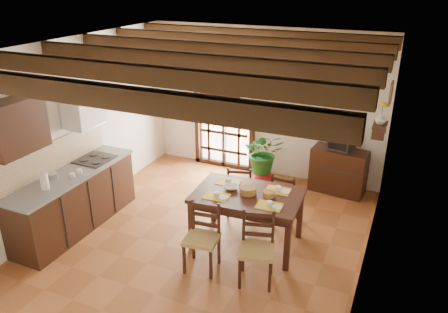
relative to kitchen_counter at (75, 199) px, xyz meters
The scene contains 25 objects.
ground_plane 2.10m from the kitchen_counter, 17.06° to the left, with size 5.00×5.00×0.00m, color brown.
room_shell 2.45m from the kitchen_counter, 17.06° to the left, with size 4.52×5.02×2.81m.
ceiling_beams 3.02m from the kitchen_counter, 17.06° to the left, with size 4.50×4.34×0.20m.
french_door 3.33m from the kitchen_counter, 69.23° to the left, with size 1.26×0.11×2.32m.
kitchen_counter is the anchor object (origin of this frame).
upper_cabinet 1.55m from the kitchen_counter, 99.72° to the right, with size 0.35×0.80×0.70m, color black.
range_hood 1.38m from the kitchen_counter, 99.79° to the left, with size 0.38×0.60×0.54m.
counter_items 0.49m from the kitchen_counter, 89.91° to the left, with size 0.50×1.43×0.25m.
dining_table 2.67m from the kitchen_counter, 14.06° to the left, with size 1.55×1.05×0.81m.
chair_near_left 2.26m from the kitchen_counter, ahead, with size 0.47×0.45×0.93m.
chair_near_right 3.00m from the kitchen_counter, ahead, with size 0.53×0.51×0.94m.
chair_far_left 2.58m from the kitchen_counter, 32.77° to the left, with size 0.50×0.49×0.88m.
chair_far_right 3.25m from the kitchen_counter, 26.27° to the left, with size 0.41×0.39×0.86m.
table_setting 2.69m from the kitchen_counter, 14.06° to the left, with size 1.09×0.73×0.10m.
table_bowl 2.43m from the kitchen_counter, 16.51° to the left, with size 0.22×0.22×0.05m, color white.
sideboard 4.48m from the kitchen_counter, 39.10° to the left, with size 0.95×0.43×0.81m, color black.
crt_tv 4.51m from the kitchen_counter, 39.04° to the left, with size 0.47×0.45×0.34m.
fuse_box 4.80m from the kitchen_counter, 41.72° to the left, with size 0.25×0.03×0.32m, color white.
plant_pot 3.44m from the kitchen_counter, 51.79° to the left, with size 0.37×0.37×0.22m, color maroon.
potted_plant 3.43m from the kitchen_counter, 51.79° to the left, with size 1.87×1.61×2.09m, color #144C19.
wall_shelf 4.76m from the kitchen_counter, 28.25° to the left, with size 0.20×0.42×0.20m.
shelf_vase 4.80m from the kitchen_counter, 28.25° to the left, with size 0.15×0.15×0.15m, color #B2BFB2.
shelf_flowers 4.85m from the kitchen_counter, 28.25° to the left, with size 0.14×0.14×0.36m.
framed_picture 4.98m from the kitchen_counter, 27.77° to the left, with size 0.03×0.32×0.32m.
pendant_lamp 3.12m from the kitchen_counter, 16.14° to the left, with size 0.36×0.36×0.84m.
Camera 1 is at (2.51, -5.04, 3.68)m, focal length 35.00 mm.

